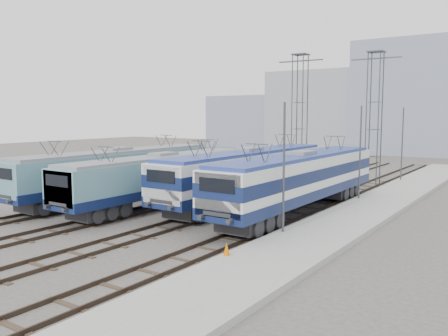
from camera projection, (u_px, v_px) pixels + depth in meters
The scene contains 15 objects.
ground at pixel (136, 223), 27.86m from camera, with size 160.00×160.00×0.00m, color #514C47.
platform at pixel (352, 218), 28.71m from camera, with size 4.00×70.00×0.30m, color #9E9E99.
locomotive_far_left at pixel (116, 170), 35.29m from camera, with size 2.89×18.27×3.44m.
locomotive_center_left at pixel (162, 175), 32.81m from camera, with size 2.75×17.38×3.27m.
locomotive_center_right at pixel (248, 171), 33.63m from camera, with size 2.97×18.77×3.53m.
locomotive_far_right at pixel (300, 177), 30.29m from camera, with size 2.98×18.84×3.54m.
catenary_tower_west at pixel (300, 112), 45.19m from camera, with size 4.50×1.20×12.00m.
catenary_tower_east at pixel (374, 112), 43.20m from camera, with size 4.50×1.20×12.00m.
mast_front at pixel (284, 171), 24.30m from camera, with size 0.12×0.12×7.00m, color #3F4247.
mast_mid at pixel (360, 155), 34.16m from camera, with size 0.12×0.12×7.00m, color #3F4247.
mast_rear at pixel (402, 146), 44.02m from camera, with size 0.12×0.12×7.00m, color #3F4247.
safety_cone at pixel (227, 249), 20.49m from camera, with size 0.28×0.28×0.57m, color #E46700.
building_west at pixel (324, 111), 85.83m from camera, with size 18.00×12.00×14.00m, color gray.
building_center at pixel (431, 98), 75.54m from camera, with size 22.00×14.00×18.00m, color gray.
building_far_west at pixel (249, 121), 95.00m from camera, with size 14.00×10.00×10.00m, color gray.
Camera 1 is at (19.65, -19.68, 6.37)m, focal length 38.00 mm.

